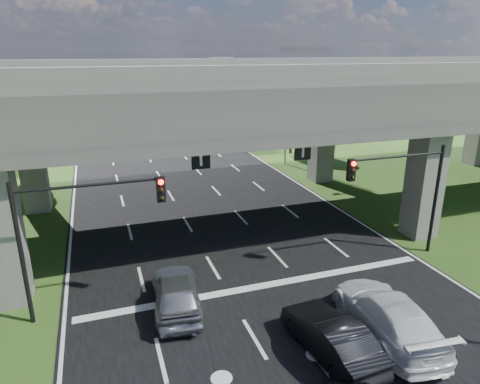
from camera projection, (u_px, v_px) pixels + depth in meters
ground at (297, 330)px, 17.05m from camera, size 160.00×160.00×0.00m
road at (224, 233)px, 26.01m from camera, size 18.00×120.00×0.03m
overpass at (212, 98)px, 25.31m from camera, size 80.00×15.00×10.00m
signal_right at (405, 183)px, 21.67m from camera, size 5.76×0.54×6.00m
signal_left at (77, 221)px, 16.85m from camera, size 5.76×0.54×6.00m
streetlight_far at (283, 103)px, 39.84m from camera, size 3.38×0.25×10.00m
streetlight_beyond at (231, 89)px, 54.19m from camera, size 3.38×0.25×10.00m
tree_left_near at (1, 125)px, 34.55m from camera, size 4.50×4.50×7.80m
tree_left_far at (35, 100)px, 49.11m from camera, size 4.80×4.80×8.32m
tree_right_near at (292, 111)px, 44.77m from camera, size 4.20×4.20×7.28m
tree_right_mid at (286, 104)px, 52.97m from camera, size 3.91×3.90×6.76m
tree_right_far at (235, 94)px, 58.71m from camera, size 4.50×4.50×7.80m
car_silver at (176, 291)px, 18.17m from camera, size 2.48×5.01×1.64m
car_dark at (331, 336)px, 15.40m from camera, size 1.99×4.78×1.54m
car_white at (387, 315)px, 16.50m from camera, size 3.06×6.14×1.71m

